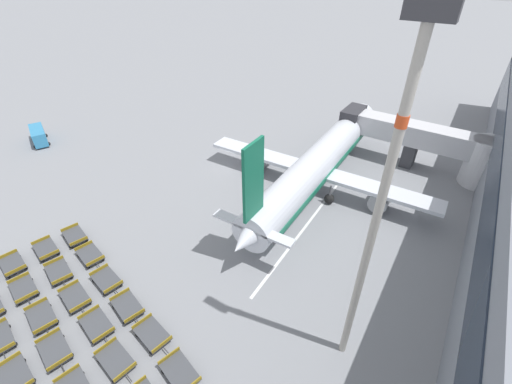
{
  "coord_description": "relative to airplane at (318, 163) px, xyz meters",
  "views": [
    {
      "loc": [
        25.67,
        -32.96,
        24.88
      ],
      "look_at": [
        8.11,
        -5.36,
        1.8
      ],
      "focal_mm": 24.0,
      "sensor_mm": 36.0,
      "label": 1
    }
  ],
  "objects": [
    {
      "name": "apron_light_mast",
      "position": [
        11.04,
        -19.56,
        10.52
      ],
      "size": [
        2.0,
        0.7,
        23.7
      ],
      "color": "#ADA89E",
      "rests_on": "ground_plane"
    },
    {
      "name": "ground_plane",
      "position": [
        -12.44,
        -2.33,
        -3.31
      ],
      "size": [
        500.0,
        500.0,
        0.0
      ],
      "primitive_type": "plane",
      "color": "gray"
    },
    {
      "name": "baggage_dolly_row_mid_b_col_a",
      "position": [
        -17.78,
        -25.79,
        -2.82
      ],
      "size": [
        3.76,
        2.45,
        0.92
      ],
      "color": "#424449",
      "rests_on": "ground_plane"
    },
    {
      "name": "baggage_dolly_row_far_col_d",
      "position": [
        -5.47,
        -26.0,
        -2.82
      ],
      "size": [
        3.76,
        2.5,
        0.92
      ],
      "color": "#424449",
      "rests_on": "ground_plane"
    },
    {
      "name": "baggage_dolly_row_far_col_a",
      "position": [
        -17.08,
        -23.05,
        -2.82
      ],
      "size": [
        3.76,
        2.52,
        0.92
      ],
      "color": "#424449",
      "rests_on": "ground_plane"
    },
    {
      "name": "airplane",
      "position": [
        0.0,
        0.0,
        0.0
      ],
      "size": [
        29.9,
        37.25,
        12.72
      ],
      "color": "silver",
      "rests_on": "ground_plane"
    },
    {
      "name": "baggage_dolly_row_mid_b_col_e",
      "position": [
        -2.53,
        -29.59,
        -2.82
      ],
      "size": [
        3.75,
        2.27,
        0.92
      ],
      "color": "#424449",
      "rests_on": "ground_plane"
    },
    {
      "name": "service_van",
      "position": [
        -41.83,
        -12.35,
        -2.04
      ],
      "size": [
        5.71,
        3.93,
        2.34
      ],
      "color": "teal",
      "rests_on": "ground_plane"
    },
    {
      "name": "baggage_dolly_row_far_col_e",
      "position": [
        -1.82,
        -26.68,
        -2.82
      ],
      "size": [
        3.76,
        2.33,
        0.92
      ],
      "color": "#424449",
      "rests_on": "ground_plane"
    },
    {
      "name": "baggage_dolly_row_mid_a_col_c",
      "position": [
        -10.61,
        -30.43,
        -2.82
      ],
      "size": [
        3.76,
        2.5,
        0.92
      ],
      "color": "#424449",
      "rests_on": "ground_plane"
    },
    {
      "name": "baggage_dolly_row_near_col_d",
      "position": [
        -7.57,
        -34.16,
        -2.82
      ],
      "size": [
        3.76,
        2.32,
        0.92
      ],
      "color": "#424449",
      "rests_on": "ground_plane"
    },
    {
      "name": "baggage_dolly_row_mid_b_col_d",
      "position": [
        -6.17,
        -28.49,
        -2.82
      ],
      "size": [
        3.76,
        2.4,
        0.92
      ],
      "color": "#424449",
      "rests_on": "ground_plane"
    },
    {
      "name": "baggage_dolly_row_far_col_b",
      "position": [
        -13.33,
        -23.92,
        -2.82
      ],
      "size": [
        3.76,
        2.41,
        0.92
      ],
      "color": "#424449",
      "rests_on": "ground_plane"
    },
    {
      "name": "baggage_dolly_row_mid_b_col_b",
      "position": [
        -13.93,
        -26.85,
        -2.82
      ],
      "size": [
        3.76,
        2.55,
        0.92
      ],
      "color": "#424449",
      "rests_on": "ground_plane"
    },
    {
      "name": "baggage_dolly_row_mid_a_col_a",
      "position": [
        -18.53,
        -28.67,
        -2.82
      ],
      "size": [
        3.76,
        2.37,
        0.92
      ],
      "color": "#424449",
      "rests_on": "ground_plane"
    },
    {
      "name": "baggage_dolly_row_far_col_f",
      "position": [
        2.02,
        -27.73,
        -2.82
      ],
      "size": [
        3.76,
        2.51,
        0.92
      ],
      "color": "#424449",
      "rests_on": "ground_plane"
    },
    {
      "name": "stand_guidance_stripe",
      "position": [
        2.46,
        -7.7,
        -3.3
      ],
      "size": [
        0.58,
        23.54,
        0.01
      ],
      "color": "white",
      "rests_on": "ground_plane"
    },
    {
      "name": "baggage_dolly_row_mid_a_col_d",
      "position": [
        -7.01,
        -31.53,
        -2.82
      ],
      "size": [
        3.76,
        2.47,
        0.92
      ],
      "color": "#424449",
      "rests_on": "ground_plane"
    },
    {
      "name": "baggage_dolly_row_mid_a_col_b",
      "position": [
        -14.69,
        -29.69,
        -2.82
      ],
      "size": [
        3.76,
        2.46,
        0.92
      ],
      "color": "#424449",
      "rests_on": "ground_plane"
    },
    {
      "name": "baggage_dolly_row_mid_b_col_c",
      "position": [
        -10.03,
        -27.79,
        -2.82
      ],
      "size": [
        3.76,
        2.43,
        0.92
      ],
      "color": "#424449",
      "rests_on": "ground_plane"
    },
    {
      "name": "baggage_dolly_row_far_col_c",
      "position": [
        -9.34,
        -25.08,
        -2.82
      ],
      "size": [
        3.76,
        2.33,
        0.92
      ],
      "color": "#424449",
      "rests_on": "ground_plane"
    },
    {
      "name": "jet_bridge",
      "position": [
        11.22,
        11.8,
        0.62
      ],
      "size": [
        21.28,
        5.09,
        6.37
      ],
      "color": "silver",
      "rests_on": "ground_plane"
    }
  ]
}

